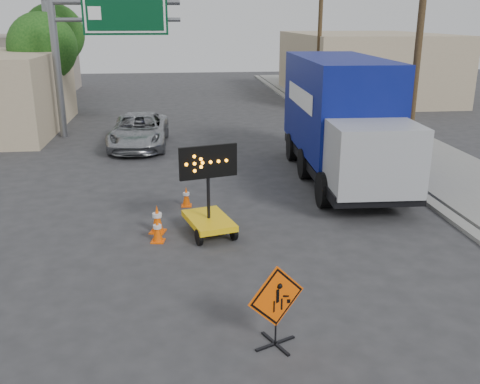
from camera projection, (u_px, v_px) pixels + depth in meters
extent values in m
plane|color=#2D2D30|center=(225.00, 321.00, 10.57)|extent=(100.00, 100.00, 0.00)
cube|color=gray|center=(347.00, 142.00, 25.49)|extent=(0.40, 60.00, 0.12)
cube|color=gray|center=(393.00, 140.00, 25.74)|extent=(4.00, 60.00, 0.15)
cube|color=tan|center=(363.00, 65.00, 39.59)|extent=(10.00, 14.00, 4.60)
cylinder|color=slate|center=(57.00, 68.00, 25.78)|extent=(0.36, 0.36, 6.80)
cylinder|color=slate|center=(116.00, 2.00, 25.17)|extent=(6.00, 0.28, 0.28)
cylinder|color=slate|center=(117.00, 20.00, 25.42)|extent=(6.00, 0.20, 0.20)
cube|color=#04381C|center=(125.00, 13.00, 25.26)|extent=(4.00, 0.10, 2.00)
cube|color=silver|center=(125.00, 13.00, 25.19)|extent=(3.80, 0.01, 1.80)
cylinder|color=slate|center=(49.00, 38.00, 32.76)|extent=(0.44, 0.44, 9.00)
cylinder|color=#4B3820|center=(418.00, 52.00, 19.48)|extent=(0.26, 0.26, 9.00)
cylinder|color=#4B3820|center=(319.00, 38.00, 32.69)|extent=(0.26, 0.26, 9.00)
cylinder|color=#4B3820|center=(48.00, 94.00, 29.94)|extent=(0.28, 0.28, 3.25)
sphere|color=#153F12|center=(43.00, 47.00, 29.14)|extent=(3.71, 3.71, 3.71)
cylinder|color=#4B3820|center=(58.00, 76.00, 37.33)|extent=(0.28, 0.28, 3.58)
sphere|color=#153F12|center=(54.00, 34.00, 36.45)|extent=(4.10, 4.10, 4.10)
cube|color=black|center=(275.00, 344.00, 9.81)|extent=(0.80, 0.41, 0.04)
cube|color=black|center=(275.00, 344.00, 9.81)|extent=(0.41, 0.80, 0.04)
cylinder|color=black|center=(276.00, 329.00, 9.72)|extent=(0.03, 0.03, 0.66)
cube|color=#FF5705|center=(276.00, 297.00, 9.51)|extent=(1.10, 0.52, 1.20)
cube|color=black|center=(276.00, 297.00, 9.51)|extent=(1.02, 0.47, 1.12)
cube|color=yellow|center=(209.00, 221.00, 14.69)|extent=(1.49, 1.99, 0.16)
cylinder|color=black|center=(208.00, 185.00, 14.37)|extent=(0.09, 0.09, 1.95)
cube|color=black|center=(208.00, 161.00, 14.17)|extent=(1.57, 0.50, 0.89)
imported|color=#A0A3A7|center=(139.00, 131.00, 24.53)|extent=(2.66, 5.49, 1.51)
cube|color=black|center=(341.00, 162.00, 19.58)|extent=(3.05, 9.13, 0.34)
cube|color=navy|center=(337.00, 104.00, 19.82)|extent=(3.09, 7.10, 3.39)
cube|color=#9EA0A5|center=(379.00, 158.00, 15.84)|extent=(2.67, 2.13, 2.03)
cube|color=#FF5705|center=(158.00, 241.00, 14.31)|extent=(0.40, 0.40, 0.03)
cone|color=#FF5705|center=(157.00, 229.00, 14.21)|extent=(0.27, 0.27, 0.65)
cylinder|color=silver|center=(157.00, 227.00, 14.18)|extent=(0.22, 0.22, 0.10)
cube|color=#FF5705|center=(158.00, 232.00, 14.94)|extent=(0.50, 0.50, 0.03)
cone|color=#FF5705|center=(157.00, 218.00, 14.82)|extent=(0.32, 0.32, 0.77)
cylinder|color=silver|center=(157.00, 215.00, 14.79)|extent=(0.26, 0.26, 0.11)
cube|color=#FF5705|center=(187.00, 205.00, 17.01)|extent=(0.34, 0.34, 0.03)
cone|color=#FF5705|center=(186.00, 196.00, 16.91)|extent=(0.25, 0.25, 0.61)
cylinder|color=silver|center=(186.00, 194.00, 16.89)|extent=(0.21, 0.21, 0.09)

